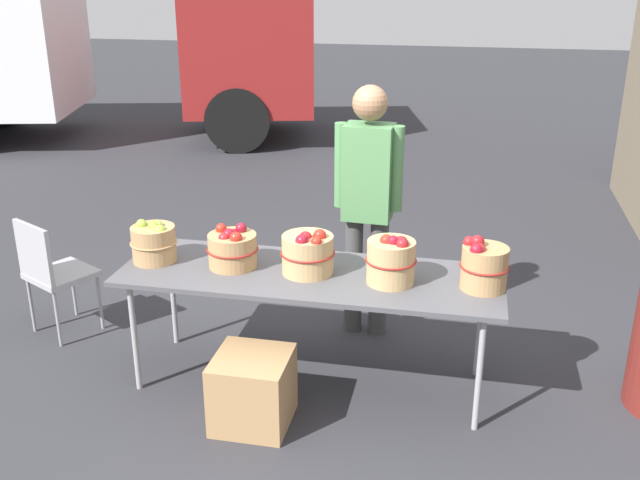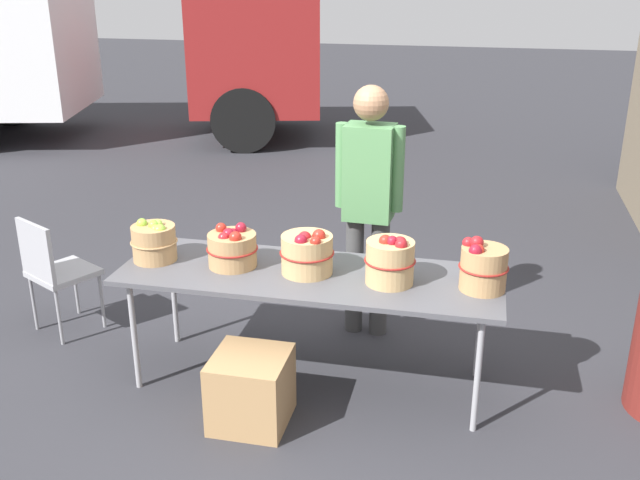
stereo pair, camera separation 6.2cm
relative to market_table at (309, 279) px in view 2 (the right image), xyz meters
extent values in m
plane|color=#2D2D33|center=(0.00, 0.00, -0.71)|extent=(40.00, 40.00, 0.00)
cube|color=#4C4C51|center=(0.00, 0.00, 0.02)|extent=(2.30, 0.76, 0.03)
cylinder|color=#99999E|center=(-1.03, -0.30, -0.35)|extent=(0.04, 0.04, 0.72)
cylinder|color=#99999E|center=(1.03, -0.30, -0.35)|extent=(0.04, 0.04, 0.72)
cylinder|color=#99999E|center=(-1.03, 0.30, -0.35)|extent=(0.04, 0.04, 0.72)
cylinder|color=#99999E|center=(1.03, 0.30, -0.35)|extent=(0.04, 0.04, 0.72)
cylinder|color=#A87F51|center=(-0.99, -0.01, 0.15)|extent=(0.27, 0.27, 0.22)
torus|color=#A87F51|center=(-0.99, -0.01, 0.16)|extent=(0.29, 0.29, 0.01)
sphere|color=#8CB738|center=(-0.96, -0.03, 0.25)|extent=(0.07, 0.07, 0.07)
sphere|color=#8CB738|center=(-0.92, -0.05, 0.25)|extent=(0.08, 0.08, 0.08)
sphere|color=#9EC647|center=(-0.97, 0.01, 0.27)|extent=(0.07, 0.07, 0.07)
sphere|color=#7AA833|center=(-0.98, -0.01, 0.27)|extent=(0.07, 0.07, 0.07)
sphere|color=#8CB738|center=(-1.06, 0.00, 0.27)|extent=(0.07, 0.07, 0.07)
cylinder|color=#A87F51|center=(-0.48, 0.01, 0.14)|extent=(0.30, 0.30, 0.21)
torus|color=maroon|center=(-0.48, 0.01, 0.15)|extent=(0.32, 0.32, 0.01)
sphere|color=#B22319|center=(-0.43, -0.07, 0.26)|extent=(0.08, 0.08, 0.08)
sphere|color=maroon|center=(-0.49, 0.05, 0.24)|extent=(0.07, 0.07, 0.07)
sphere|color=#B22319|center=(-0.57, 0.06, 0.26)|extent=(0.07, 0.07, 0.07)
sphere|color=maroon|center=(-0.45, 0.08, 0.27)|extent=(0.07, 0.07, 0.07)
sphere|color=maroon|center=(-0.51, -0.05, 0.24)|extent=(0.07, 0.07, 0.07)
sphere|color=maroon|center=(-0.49, -0.01, 0.25)|extent=(0.08, 0.08, 0.08)
cylinder|color=tan|center=(-0.01, 0.01, 0.16)|extent=(0.31, 0.31, 0.24)
torus|color=maroon|center=(-0.01, 0.01, 0.17)|extent=(0.33, 0.33, 0.01)
sphere|color=maroon|center=(-0.03, -0.09, 0.28)|extent=(0.08, 0.08, 0.08)
sphere|color=#B22319|center=(0.06, -0.09, 0.28)|extent=(0.07, 0.07, 0.07)
sphere|color=maroon|center=(-0.02, -0.01, 0.27)|extent=(0.08, 0.08, 0.08)
sphere|color=#B22319|center=(0.06, 0.00, 0.28)|extent=(0.08, 0.08, 0.08)
cylinder|color=tan|center=(0.49, -0.03, 0.17)|extent=(0.28, 0.28, 0.26)
torus|color=maroon|center=(0.49, -0.03, 0.18)|extent=(0.30, 0.30, 0.01)
sphere|color=maroon|center=(0.50, -0.06, 0.31)|extent=(0.06, 0.06, 0.06)
sphere|color=#B22319|center=(0.46, -0.05, 0.30)|extent=(0.07, 0.07, 0.07)
sphere|color=maroon|center=(0.54, -0.05, 0.30)|extent=(0.08, 0.08, 0.08)
sphere|color=maroon|center=(0.56, -0.09, 0.30)|extent=(0.07, 0.07, 0.07)
cylinder|color=#A87F51|center=(1.02, -0.01, 0.17)|extent=(0.26, 0.26, 0.25)
torus|color=maroon|center=(1.02, -0.01, 0.18)|extent=(0.28, 0.28, 0.01)
sphere|color=maroon|center=(0.97, 0.01, 0.31)|extent=(0.08, 0.08, 0.08)
sphere|color=#B22319|center=(0.98, -0.06, 0.30)|extent=(0.07, 0.07, 0.07)
sphere|color=maroon|center=(0.92, 0.03, 0.30)|extent=(0.07, 0.07, 0.07)
sphere|color=maroon|center=(0.96, -0.07, 0.30)|extent=(0.08, 0.08, 0.08)
cylinder|color=#3F3F3F|center=(0.33, 0.74, -0.28)|extent=(0.13, 0.13, 0.86)
cylinder|color=#3F3F3F|center=(0.15, 0.75, -0.28)|extent=(0.13, 0.13, 0.86)
cube|color=#4C7F4C|center=(0.24, 0.75, 0.47)|extent=(0.34, 0.25, 0.65)
sphere|color=#936B4C|center=(0.24, 0.75, 0.94)|extent=(0.23, 0.23, 0.23)
cylinder|color=#4C7F4C|center=(0.42, 0.74, 0.51)|extent=(0.09, 0.09, 0.57)
cylinder|color=#4C7F4C|center=(0.05, 0.76, 0.51)|extent=(0.09, 0.09, 0.57)
cube|color=maroon|center=(-2.37, 6.59, 0.54)|extent=(2.26, 2.48, 1.60)
cube|color=black|center=(-1.55, 6.80, 0.86)|extent=(0.47, 1.72, 0.80)
cylinder|color=black|center=(-2.76, 7.48, -0.26)|extent=(0.94, 0.49, 0.90)
cylinder|color=black|center=(-2.29, 5.63, -0.26)|extent=(0.94, 0.49, 0.90)
cylinder|color=black|center=(-6.58, 6.51, -0.26)|extent=(0.94, 0.49, 0.90)
cube|color=#99999E|center=(-1.86, 0.31, -0.27)|extent=(0.54, 0.54, 0.04)
cube|color=#99999E|center=(-1.95, 0.15, -0.05)|extent=(0.37, 0.21, 0.40)
cylinder|color=gray|center=(-1.63, 0.38, -0.50)|extent=(0.02, 0.02, 0.42)
cylinder|color=gray|center=(-1.93, 0.54, -0.50)|extent=(0.02, 0.02, 0.42)
cylinder|color=gray|center=(-1.79, 0.08, -0.50)|extent=(0.02, 0.02, 0.42)
cylinder|color=gray|center=(-2.09, 0.24, -0.50)|extent=(0.02, 0.02, 0.42)
cube|color=#A87F51|center=(-0.23, -0.49, -0.50)|extent=(0.42, 0.42, 0.42)
camera|label=1|loc=(0.88, -3.89, 1.79)|focal=40.67mm
camera|label=2|loc=(0.94, -3.87, 1.79)|focal=40.67mm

